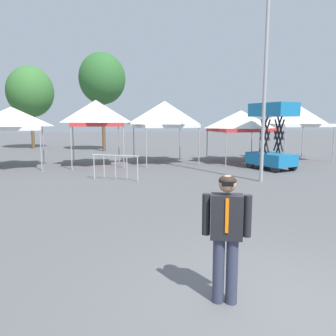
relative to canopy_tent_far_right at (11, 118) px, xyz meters
name	(u,v)px	position (x,y,z in m)	size (l,w,h in m)	color
ground_plane	(267,307)	(5.82, -15.00, -2.59)	(140.00, 140.00, 0.00)	#5B5B5E
canopy_tent_far_right	(11,118)	(0.00, 0.00, 0.00)	(3.14, 3.14, 3.19)	#9E9EA3
canopy_tent_right_of_center	(96,113)	(4.29, -0.21, 0.29)	(2.81, 2.81, 3.59)	#9E9EA3
canopy_tent_left_of_center	(165,114)	(8.21, 0.00, 0.25)	(3.40, 3.40, 3.61)	#9E9EA3
canopy_tent_far_left	(241,121)	(12.61, -0.91, -0.13)	(3.34, 3.34, 3.08)	#9E9EA3
canopy_tent_behind_left	(296,115)	(16.57, -0.59, 0.22)	(3.58, 3.58, 3.53)	#9E9EA3
scissor_lift	(271,149)	(12.81, -3.95, -1.53)	(1.92, 2.57, 3.35)	black
person_foreground	(226,230)	(5.31, -14.74, -1.56)	(0.61, 0.39, 1.78)	#33384C
light_pole_near_lift	(266,52)	(10.58, -6.79, 2.55)	(0.36, 0.36, 9.15)	#9E9EA3
tree_behind_tents_right	(30,92)	(-0.72, 12.72, 2.38)	(4.00, 4.00, 7.18)	brown
tree_behind_tents_left	(102,79)	(5.25, 8.60, 3.20)	(3.69, 3.69, 7.84)	brown
crowd_barrier_by_lift	(115,163)	(4.80, -5.06, -1.84)	(1.81, 1.15, 1.08)	#B7BABF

